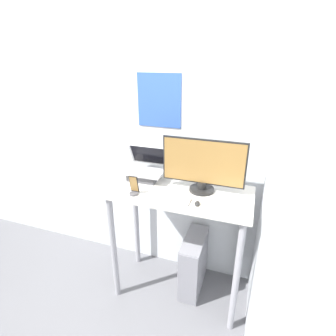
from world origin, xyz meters
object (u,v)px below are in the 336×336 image
at_px(laptop, 144,171).
at_px(monitor, 203,167).
at_px(computer_tower, 193,263).
at_px(mouse, 197,203).
at_px(cell_phone, 134,188).
at_px(keyboard, 167,199).

relative_size(laptop, monitor, 0.55).
relative_size(laptop, computer_tower, 0.65).
bearing_deg(laptop, mouse, -28.13).
bearing_deg(monitor, computer_tower, 152.70).
bearing_deg(cell_phone, computer_tower, 29.81).
xyz_separation_m(monitor, mouse, (0.02, -0.22, -0.18)).
bearing_deg(mouse, laptop, 151.87).
bearing_deg(laptop, keyboard, -42.55).
distance_m(laptop, monitor, 0.52).
bearing_deg(keyboard, monitor, 47.25).
relative_size(keyboard, cell_phone, 2.18).
xyz_separation_m(monitor, computer_tower, (-0.04, 0.02, -0.94)).
height_order(keyboard, mouse, mouse).
height_order(keyboard, cell_phone, cell_phone).
bearing_deg(computer_tower, cell_phone, -150.19).
distance_m(monitor, mouse, 0.29).
relative_size(cell_phone, computer_tower, 0.28).
relative_size(laptop, keyboard, 1.05).
distance_m(mouse, computer_tower, 0.80).
distance_m(laptop, cell_phone, 0.28).
height_order(laptop, monitor, monitor).
height_order(cell_phone, computer_tower, cell_phone).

